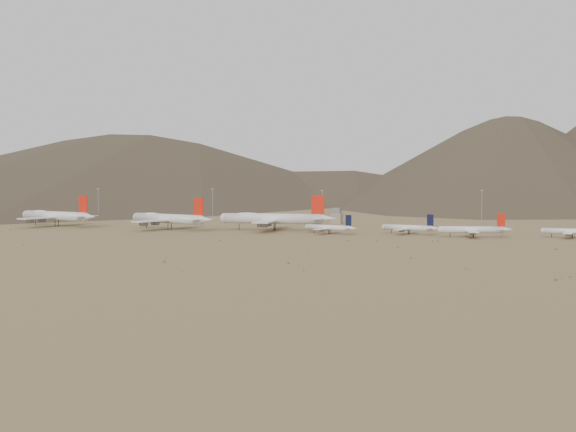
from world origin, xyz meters
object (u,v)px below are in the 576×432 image
(widebody_west, at_px, (56,216))
(widebody_east, at_px, (273,218))
(widebody_centre, at_px, (169,218))
(control_tower, at_px, (337,217))
(narrowbody_b, at_px, (409,228))
(narrowbody_a, at_px, (330,228))

(widebody_west, xyz_separation_m, widebody_east, (161.46, 8.26, 0.44))
(widebody_west, distance_m, widebody_centre, 91.23)
(widebody_west, relative_size, control_tower, 6.07)
(narrowbody_b, xyz_separation_m, control_tower, (-68.67, 85.13, 1.15))
(widebody_west, height_order, narrowbody_a, widebody_west)
(widebody_centre, height_order, widebody_east, widebody_east)
(widebody_west, relative_size, narrowbody_b, 1.92)
(widebody_east, xyz_separation_m, narrowbody_a, (43.35, -16.83, -4.07))
(widebody_east, relative_size, narrowbody_b, 2.07)
(widebody_centre, relative_size, widebody_east, 0.89)
(widebody_east, height_order, narrowbody_b, widebody_east)
(widebody_centre, relative_size, narrowbody_a, 1.93)
(widebody_west, relative_size, narrowbody_a, 2.00)
(widebody_east, distance_m, narrowbody_b, 91.31)
(widebody_centre, height_order, narrowbody_a, widebody_centre)
(control_tower, bearing_deg, widebody_west, -154.26)
(widebody_centre, distance_m, narrowbody_a, 113.81)
(widebody_centre, xyz_separation_m, narrowbody_b, (161.41, 7.56, -3.34))
(narrowbody_a, bearing_deg, control_tower, 118.58)
(widebody_west, distance_m, control_tower, 204.15)
(widebody_centre, distance_m, widebody_east, 71.38)
(widebody_east, distance_m, control_tower, 83.51)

